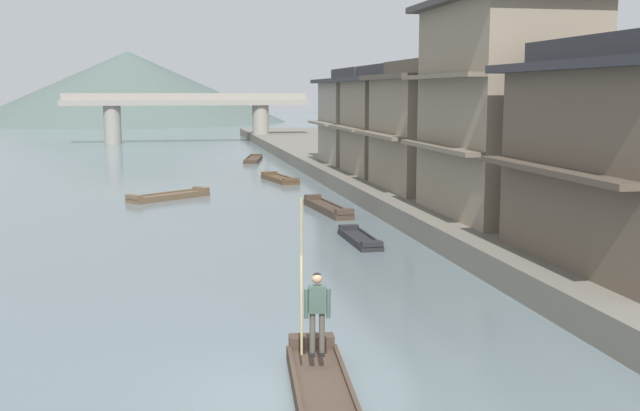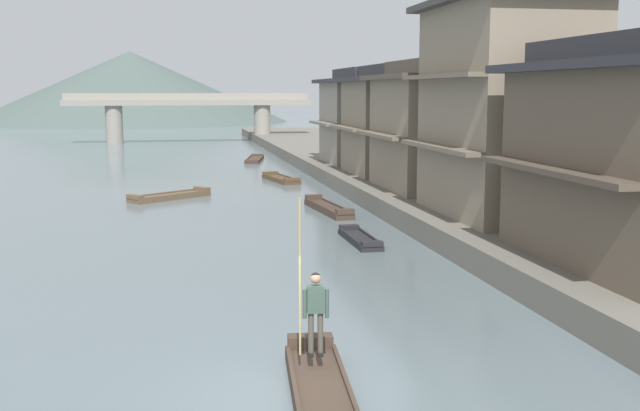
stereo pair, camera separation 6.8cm
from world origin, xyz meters
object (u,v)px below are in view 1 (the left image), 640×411
house_waterfront_tall (431,126)px  house_waterfront_far (364,117)px  boatman_person (316,304)px  boat_moored_third (253,159)px  boat_moored_far (327,208)px  stone_bridge (187,110)px  boat_midriver_drifting (169,196)px  boat_moored_nearest (280,179)px  house_waterfront_nearest (635,154)px  house_waterfront_second (505,101)px  house_waterfront_narrow (398,121)px  boat_moored_second (360,239)px  boat_foreground_poled (323,395)px

house_waterfront_tall → house_waterfront_far: 14.10m
boatman_person → house_waterfront_tall: size_ratio=0.41×
boat_moored_third → boat_moored_far: 26.83m
boatman_person → stone_bridge: stone_bridge is taller
boat_midriver_drifting → boat_moored_nearest: bearing=44.9°
boat_midriver_drifting → house_waterfront_nearest: (12.33, -21.58, 3.71)m
house_waterfront_far → boat_moored_third: bearing=117.0°
boat_moored_nearest → house_waterfront_second: size_ratio=0.51×
boat_moored_nearest → house_waterfront_far: (5.97, 2.48, 3.72)m
boat_moored_far → boat_midriver_drifting: boat_moored_far is taller
house_waterfront_second → house_waterfront_narrow: size_ratio=1.28×
house_waterfront_tall → boat_moored_third: bearing=102.5°
boat_moored_second → house_waterfront_tall: (5.53, 8.18, 3.73)m
boat_foreground_poled → boat_moored_third: boat_foreground_poled is taller
boat_foreground_poled → house_waterfront_tall: bearing=66.5°
boat_foreground_poled → house_waterfront_second: bearing=55.6°
house_waterfront_nearest → house_waterfront_far: 30.79m
house_waterfront_tall → house_waterfront_narrow: same height
boat_moored_second → house_waterfront_nearest: house_waterfront_nearest is taller
boatman_person → house_waterfront_narrow: house_waterfront_narrow is taller
boat_moored_third → boatman_person: bearing=-94.8°
house_waterfront_nearest → stone_bridge: bearing=98.8°
boat_midriver_drifting → house_waterfront_narrow: (12.97, 2.21, 3.72)m
boat_moored_second → house_waterfront_narrow: bearing=68.3°
boat_moored_second → boat_moored_nearest: bearing=90.4°
boat_moored_far → house_waterfront_second: (5.24, -7.30, 5.00)m
boat_moored_far → house_waterfront_far: (5.53, 14.95, 3.70)m
boat_moored_second → stone_bridge: (-4.75, 57.18, 3.39)m
boat_foreground_poled → house_waterfront_second: 18.05m
boat_midriver_drifting → stone_bridge: (2.13, 44.12, 3.37)m
boat_moored_second → house_waterfront_tall: house_waterfront_tall is taller
house_waterfront_second → stone_bridge: 58.10m
boat_moored_third → house_waterfront_nearest: house_waterfront_nearest is taller
boat_foreground_poled → boat_moored_far: bearing=78.1°
boat_moored_second → house_waterfront_narrow: size_ratio=0.54×
house_waterfront_second → boat_moored_second: bearing=-179.8°
boat_foreground_poled → house_waterfront_far: 38.12m
house_waterfront_far → boatman_person: bearing=-105.7°
boatman_person → boat_moored_second: size_ratio=0.82×
house_waterfront_tall → house_waterfront_nearest: bearing=-90.3°
boat_moored_third → house_waterfront_second: house_waterfront_second is taller
boat_foreground_poled → house_waterfront_nearest: (9.69, 5.79, 3.68)m
boat_moored_far → house_waterfront_tall: size_ratio=0.71×
boat_moored_second → house_waterfront_tall: bearing=55.9°
boat_moored_nearest → stone_bridge: size_ratio=0.17×
house_waterfront_tall → house_waterfront_narrow: 7.12m
house_waterfront_tall → stone_bridge: bearing=101.8°
house_waterfront_second → house_waterfront_far: bearing=89.2°
house_waterfront_second → house_waterfront_far: house_waterfront_second is taller
boat_midriver_drifting → stone_bridge: 44.30m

